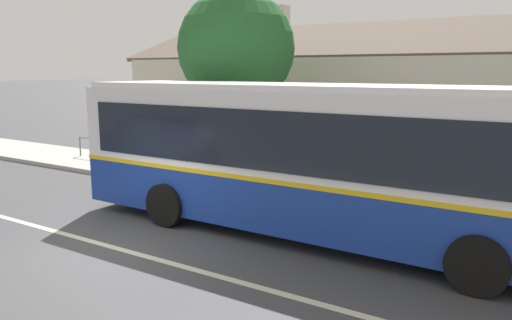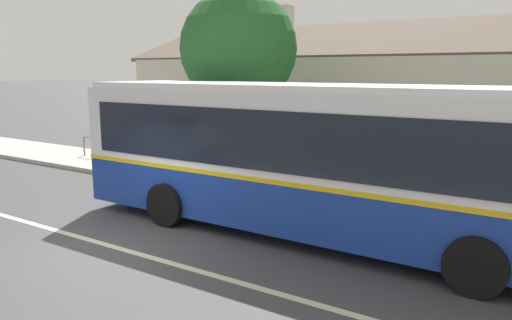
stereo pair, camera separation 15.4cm
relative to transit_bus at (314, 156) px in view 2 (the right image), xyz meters
The scene contains 8 objects.
ground_plane 4.57m from the transit_bus, 136.60° to the right, with size 300.00×300.00×0.00m, color #424244.
sidewalk_far 4.67m from the transit_bus, 134.73° to the left, with size 60.00×3.00×0.15m, color #ADAAA3.
lane_divider_stripe 4.57m from the transit_bus, 136.60° to the right, with size 60.00×0.16×0.01m, color beige.
community_building 11.11m from the transit_bus, 100.55° to the left, with size 21.12×8.75×6.54m.
transit_bus is the anchor object (origin of this frame).
bench_by_building 8.84m from the transit_bus, 163.86° to the left, with size 1.65×0.51×0.94m.
street_tree_secondary 6.32m from the transit_bus, 142.02° to the left, with size 3.67×3.67×6.05m.
bike_rack 11.98m from the transit_bus, 163.70° to the left, with size 1.16×0.06×0.78m.
Camera 2 is at (7.78, -6.46, 3.55)m, focal length 35.00 mm.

